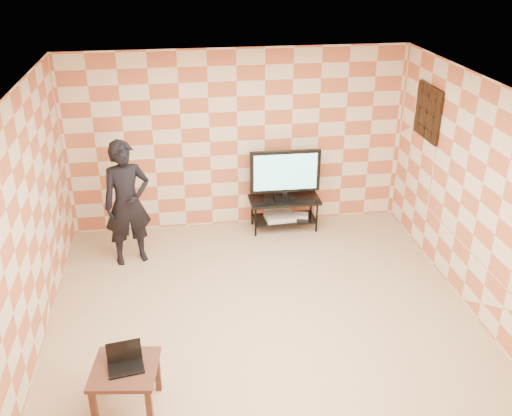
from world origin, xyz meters
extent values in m
plane|color=tan|center=(0.00, 0.00, 0.00)|extent=(5.00, 5.00, 0.00)
cube|color=beige|center=(0.00, 2.50, 1.35)|extent=(5.00, 0.02, 2.70)
cube|color=beige|center=(0.00, -2.50, 1.35)|extent=(5.00, 0.02, 2.70)
cube|color=beige|center=(-2.50, 0.00, 1.35)|extent=(0.02, 5.00, 2.70)
cube|color=beige|center=(2.50, 0.00, 1.35)|extent=(0.02, 5.00, 2.70)
cube|color=white|center=(0.00, 0.00, 2.70)|extent=(5.00, 5.00, 0.02)
cube|color=black|center=(2.47, 1.55, 1.95)|extent=(0.04, 0.72, 0.72)
cube|color=black|center=(2.47, 1.55, 1.95)|extent=(0.04, 0.03, 0.68)
cube|color=black|center=(2.47, 1.55, 1.95)|extent=(0.04, 0.68, 0.03)
cube|color=black|center=(0.67, 2.20, 0.48)|extent=(1.06, 0.48, 0.04)
cube|color=black|center=(0.67, 2.20, 0.16)|extent=(0.96, 0.42, 0.03)
cylinder|color=black|center=(0.20, 2.01, 0.25)|extent=(0.03, 0.03, 0.50)
cylinder|color=black|center=(0.20, 2.39, 0.25)|extent=(0.03, 0.03, 0.50)
cylinder|color=black|center=(1.13, 2.01, 0.25)|extent=(0.03, 0.03, 0.50)
cylinder|color=black|center=(1.13, 2.39, 0.25)|extent=(0.03, 0.03, 0.50)
cube|color=black|center=(0.67, 2.20, 0.52)|extent=(0.31, 0.20, 0.03)
cube|color=black|center=(0.67, 2.20, 0.58)|extent=(0.08, 0.06, 0.09)
cube|color=black|center=(0.67, 2.20, 0.94)|extent=(1.05, 0.08, 0.64)
cube|color=#6CD3CE|center=(0.67, 2.16, 0.94)|extent=(0.94, 0.02, 0.55)
cube|color=silver|center=(0.60, 2.17, 0.21)|extent=(0.46, 0.35, 0.07)
cube|color=silver|center=(0.93, 2.20, 0.20)|extent=(0.26, 0.21, 0.05)
cube|color=#34190E|center=(-1.50, -1.24, 0.48)|extent=(0.67, 0.67, 0.04)
cube|color=#34190E|center=(-1.78, -1.46, 0.23)|extent=(0.06, 0.06, 0.46)
cube|color=#34190E|center=(-1.71, -0.96, 0.23)|extent=(0.06, 0.06, 0.46)
cube|color=#34190E|center=(-1.28, -1.52, 0.23)|extent=(0.06, 0.06, 0.46)
cube|color=#34190E|center=(-1.22, -1.03, 0.23)|extent=(0.06, 0.06, 0.46)
cube|color=black|center=(-1.48, -1.26, 0.51)|extent=(0.35, 0.27, 0.02)
cube|color=black|center=(-1.50, -1.15, 0.61)|extent=(0.33, 0.10, 0.21)
imported|color=black|center=(-1.59, 1.57, 0.87)|extent=(0.73, 0.58, 1.74)
camera|label=1|loc=(-0.89, -5.47, 4.10)|focal=40.00mm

